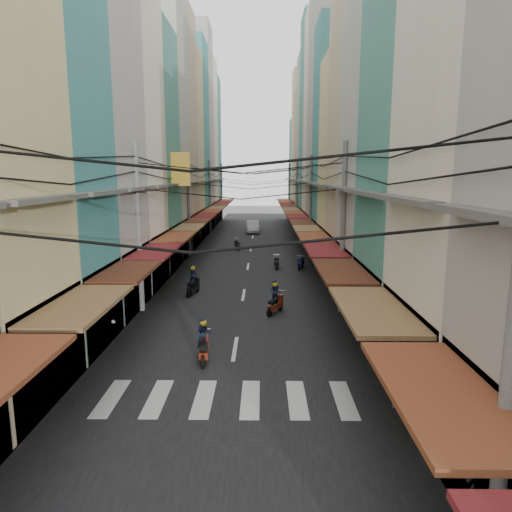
# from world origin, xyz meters

# --- Properties ---
(ground) EXTENTS (160.00, 160.00, 0.00)m
(ground) POSITION_xyz_m (0.00, 0.00, 0.00)
(ground) COLOR slate
(ground) RESTS_ON ground
(road) EXTENTS (10.00, 80.00, 0.02)m
(road) POSITION_xyz_m (0.00, 20.00, 0.01)
(road) COLOR black
(road) RESTS_ON ground
(sidewalk_left) EXTENTS (3.00, 80.00, 0.06)m
(sidewalk_left) POSITION_xyz_m (-6.50, 20.00, 0.03)
(sidewalk_left) COLOR gray
(sidewalk_left) RESTS_ON ground
(sidewalk_right) EXTENTS (3.00, 80.00, 0.06)m
(sidewalk_right) POSITION_xyz_m (6.50, 20.00, 0.03)
(sidewalk_right) COLOR gray
(sidewalk_right) RESTS_ON ground
(crosswalk) EXTENTS (7.55, 2.40, 0.01)m
(crosswalk) POSITION_xyz_m (-0.00, -6.00, 0.03)
(crosswalk) COLOR silver
(crosswalk) RESTS_ON ground
(building_row_left) EXTENTS (7.80, 67.67, 23.70)m
(building_row_left) POSITION_xyz_m (-7.92, 16.56, 9.78)
(building_row_left) COLOR #B8B3A8
(building_row_left) RESTS_ON ground
(building_row_right) EXTENTS (7.80, 68.98, 22.59)m
(building_row_right) POSITION_xyz_m (7.92, 16.45, 9.41)
(building_row_right) COLOR teal
(building_row_right) RESTS_ON ground
(utility_poles) EXTENTS (10.20, 66.13, 8.20)m
(utility_poles) POSITION_xyz_m (0.00, 15.01, 6.59)
(utility_poles) COLOR slate
(utility_poles) RESTS_ON ground
(white_car) EXTENTS (4.92, 2.13, 1.71)m
(white_car) POSITION_xyz_m (-0.06, 33.78, 0.00)
(white_car) COLOR #BABABE
(white_car) RESTS_ON ground
(bicycle) EXTENTS (1.79, 0.75, 1.21)m
(bicycle) POSITION_xyz_m (6.63, -1.53, 0.00)
(bicycle) COLOR black
(bicycle) RESTS_ON ground
(moving_scooters) EXTENTS (7.04, 26.25, 1.72)m
(moving_scooters) POSITION_xyz_m (0.02, 6.62, 0.49)
(moving_scooters) COLOR black
(moving_scooters) RESTS_ON ground
(parked_scooters) EXTENTS (13.11, 14.93, 1.02)m
(parked_scooters) POSITION_xyz_m (3.12, -2.43, 0.48)
(parked_scooters) COLOR black
(parked_scooters) RESTS_ON ground
(pedestrians) EXTENTS (12.24, 19.71, 2.24)m
(pedestrians) POSITION_xyz_m (-4.13, -0.38, 1.06)
(pedestrians) COLOR black
(pedestrians) RESTS_ON ground
(market_umbrella) EXTENTS (2.07, 2.07, 2.19)m
(market_umbrella) POSITION_xyz_m (6.82, -3.77, 1.92)
(market_umbrella) COLOR #B2B2B7
(market_umbrella) RESTS_ON ground
(traffic_sign) EXTENTS (0.10, 0.65, 2.96)m
(traffic_sign) POSITION_xyz_m (4.83, -6.45, 2.16)
(traffic_sign) COLOR slate
(traffic_sign) RESTS_ON ground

